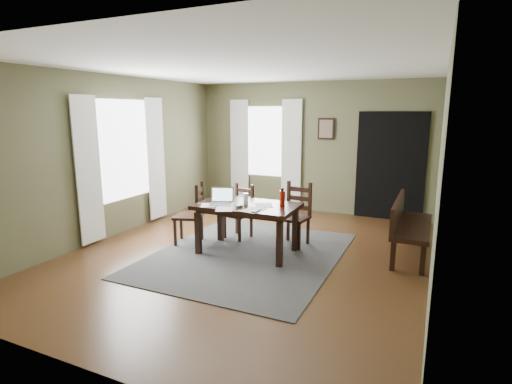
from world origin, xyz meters
The scene contains 25 objects.
ground centered at (0.00, 0.00, -0.01)m, with size 5.00×6.00×0.01m.
room_shell centered at (0.00, 0.00, 1.80)m, with size 5.02×6.02×2.71m.
rug centered at (0.00, 0.00, 0.01)m, with size 2.60×3.20×0.01m.
dining_table centered at (-0.04, 0.07, 0.66)m, with size 1.50×0.92×0.74m.
chair_end centered at (-1.04, 0.09, 0.48)m, with size 0.55×0.55×0.98m.
chair_back_left centered at (-0.48, 0.69, 0.44)m, with size 0.46×0.46×0.89m.
chair_back_right centered at (0.49, 0.71, 0.49)m, with size 0.48×0.48×0.99m.
bench centered at (2.14, 0.93, 0.52)m, with size 0.49×1.53×0.86m.
laptop centered at (-0.40, -0.04, 0.81)m, with size 0.42×0.38×0.23m.
computer_mouse centered at (-0.05, -0.16, 0.77)m, with size 0.06×0.10×0.03m, color #3F3F42.
tv_remote centered at (0.26, -0.27, 0.76)m, with size 0.05×0.19×0.02m, color black.
drinking_glass centered at (-0.06, 0.07, 0.84)m, with size 0.07×0.07×0.16m, color silver.
water_bottle centered at (0.48, 0.15, 0.88)m, with size 0.08×0.08×0.27m.
paper_a centered at (-0.53, -0.22, 0.76)m, with size 0.21×0.27×0.00m, color white.
paper_b centered at (0.19, -0.21, 0.76)m, with size 0.25×0.33×0.00m, color white.
paper_c centered at (0.21, 0.11, 0.76)m, with size 0.25×0.32×0.00m, color white.
paper_e centered at (-0.20, -0.33, 0.76)m, with size 0.23×0.31×0.00m, color white.
window_left centered at (-2.47, 0.20, 1.45)m, with size 0.01×1.30×1.70m.
window_back centered at (-1.00, 2.97, 1.45)m, with size 1.00×0.01×1.50m.
curtain_left_near centered at (-2.44, -0.62, 1.20)m, with size 0.03×0.48×2.30m.
curtain_left_far centered at (-2.44, 1.02, 1.20)m, with size 0.03×0.48×2.30m.
curtain_back_left centered at (-1.62, 2.94, 1.20)m, with size 0.44×0.03×2.30m.
curtain_back_right centered at (-0.38, 2.94, 1.20)m, with size 0.44×0.03×2.30m.
framed_picture centered at (0.35, 2.97, 1.75)m, with size 0.34×0.03×0.44m.
doorway_back centered at (1.65, 2.97, 1.05)m, with size 1.30×0.03×2.10m.
Camera 1 is at (2.47, -5.10, 2.11)m, focal length 28.00 mm.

